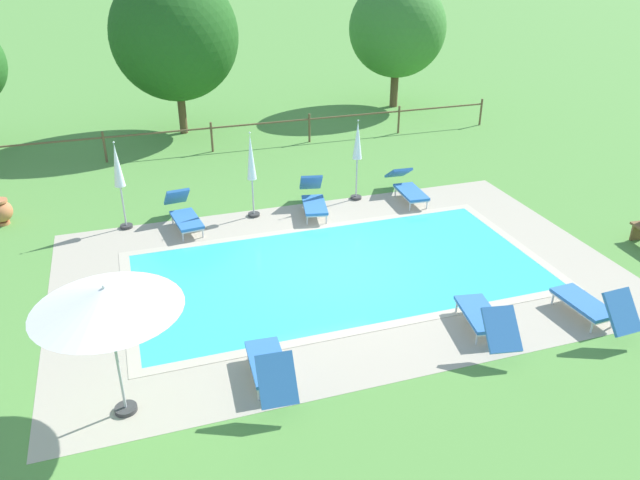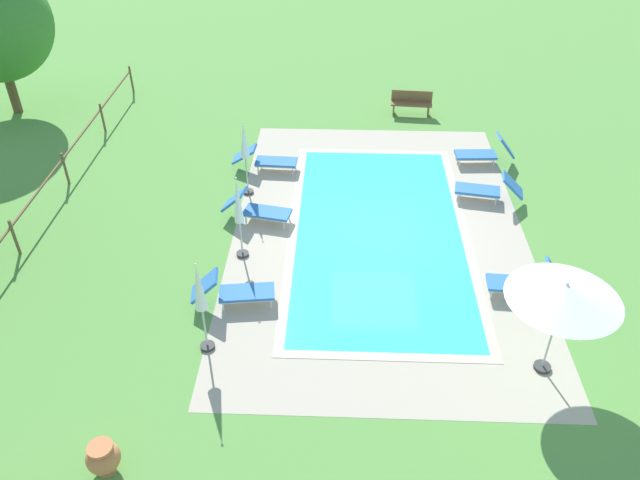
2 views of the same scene
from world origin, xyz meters
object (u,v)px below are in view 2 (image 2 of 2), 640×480
(sun_lounger_north_far, at_px, (488,189))
(terracotta_urn_near_fence, at_px, (103,458))
(sun_lounger_north_near_steps, at_px, (258,209))
(sun_lounger_north_mid, at_px, (527,282))
(patio_umbrella_closed_row_west, at_px, (238,207))
(sun_lounger_south_mid, at_px, (484,152))
(sun_lounger_north_end, at_px, (235,291))
(patio_umbrella_closed_row_centre, at_px, (200,293))
(sun_lounger_south_near_corner, at_px, (267,160))
(patio_umbrella_closed_row_mid_west, at_px, (245,146))
(patio_umbrella_open_foreground, at_px, (565,292))
(wooden_bench_lawn_side, at_px, (411,102))

(sun_lounger_north_far, relative_size, terracotta_urn_near_fence, 2.91)
(sun_lounger_north_near_steps, distance_m, sun_lounger_north_mid, 7.40)
(sun_lounger_north_mid, relative_size, patio_umbrella_closed_row_west, 0.79)
(sun_lounger_north_mid, distance_m, sun_lounger_south_mid, 6.50)
(sun_lounger_south_mid, bearing_deg, patio_umbrella_closed_row_west, 126.12)
(sun_lounger_north_end, bearing_deg, patio_umbrella_closed_row_centre, 164.52)
(sun_lounger_north_far, xyz_separation_m, sun_lounger_south_near_corner, (1.54, 6.66, -0.02))
(terracotta_urn_near_fence, bearing_deg, sun_lounger_south_mid, -36.76)
(sun_lounger_south_near_corner, xyz_separation_m, patio_umbrella_closed_row_mid_west, (-1.41, 0.43, 1.21))
(sun_lounger_north_far, relative_size, patio_umbrella_open_foreground, 0.85)
(sun_lounger_south_mid, relative_size, patio_umbrella_closed_row_centre, 0.80)
(sun_lounger_north_far, xyz_separation_m, sun_lounger_north_end, (-4.83, 6.74, -0.00))
(sun_lounger_north_end, distance_m, patio_umbrella_closed_row_centre, 1.93)
(sun_lounger_north_mid, relative_size, patio_umbrella_closed_row_centre, 0.80)
(sun_lounger_north_mid, xyz_separation_m, sun_lounger_south_mid, (6.50, -0.12, -0.00))
(sun_lounger_north_near_steps, xyz_separation_m, terracotta_urn_near_fence, (-8.07, 1.78, -0.01))
(sun_lounger_south_mid, height_order, terracotta_urn_near_fence, sun_lounger_south_mid)
(sun_lounger_south_near_corner, bearing_deg, sun_lounger_north_far, -103.00)
(sun_lounger_south_mid, relative_size, patio_umbrella_closed_row_mid_west, 0.80)
(patio_umbrella_closed_row_west, bearing_deg, wooden_bench_lawn_side, -29.81)
(sun_lounger_north_mid, bearing_deg, sun_lounger_south_mid, -1.03)
(sun_lounger_south_mid, bearing_deg, sun_lounger_north_mid, 178.97)
(patio_umbrella_closed_row_centre, height_order, terracotta_urn_near_fence, patio_umbrella_closed_row_centre)
(sun_lounger_north_far, bearing_deg, wooden_bench_lawn_side, 16.64)
(sun_lounger_south_mid, relative_size, patio_umbrella_open_foreground, 0.80)
(sun_lounger_north_mid, distance_m, wooden_bench_lawn_side, 10.34)
(patio_umbrella_closed_row_mid_west, bearing_deg, sun_lounger_north_end, -175.92)
(patio_umbrella_closed_row_centre, bearing_deg, sun_lounger_north_near_steps, -6.08)
(sun_lounger_north_end, height_order, patio_umbrella_closed_row_west, patio_umbrella_closed_row_west)
(patio_umbrella_closed_row_centre, relative_size, wooden_bench_lawn_side, 1.53)
(patio_umbrella_open_foreground, height_order, wooden_bench_lawn_side, patio_umbrella_open_foreground)
(sun_lounger_south_mid, distance_m, patio_umbrella_closed_row_centre, 11.39)
(wooden_bench_lawn_side, bearing_deg, sun_lounger_south_near_corner, 131.71)
(sun_lounger_south_near_corner, bearing_deg, sun_lounger_south_mid, -84.19)
(sun_lounger_north_near_steps, relative_size, patio_umbrella_closed_row_centre, 0.86)
(patio_umbrella_closed_row_mid_west, height_order, patio_umbrella_closed_row_centre, same)
(patio_umbrella_open_foreground, bearing_deg, sun_lounger_north_far, 0.26)
(sun_lounger_north_far, xyz_separation_m, patio_umbrella_closed_row_west, (-2.96, 6.84, 1.13))
(sun_lounger_south_near_corner, distance_m, wooden_bench_lawn_side, 6.56)
(sun_lounger_north_far, bearing_deg, patio_umbrella_open_foreground, -179.74)
(patio_umbrella_open_foreground, bearing_deg, patio_umbrella_closed_row_mid_west, 46.54)
(patio_umbrella_closed_row_mid_west, bearing_deg, patio_umbrella_closed_row_west, -175.25)
(sun_lounger_south_near_corner, relative_size, patio_umbrella_closed_row_mid_west, 0.88)
(terracotta_urn_near_fence, bearing_deg, sun_lounger_north_end, -20.01)
(sun_lounger_north_end, bearing_deg, sun_lounger_north_near_steps, -2.02)
(sun_lounger_north_end, distance_m, patio_umbrella_closed_row_west, 2.19)
(sun_lounger_north_end, bearing_deg, sun_lounger_north_far, -54.39)
(sun_lounger_north_near_steps, relative_size, sun_lounger_south_mid, 1.07)
(patio_umbrella_closed_row_west, bearing_deg, sun_lounger_south_near_corner, -2.26)
(sun_lounger_north_end, bearing_deg, patio_umbrella_closed_row_mid_west, 4.08)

